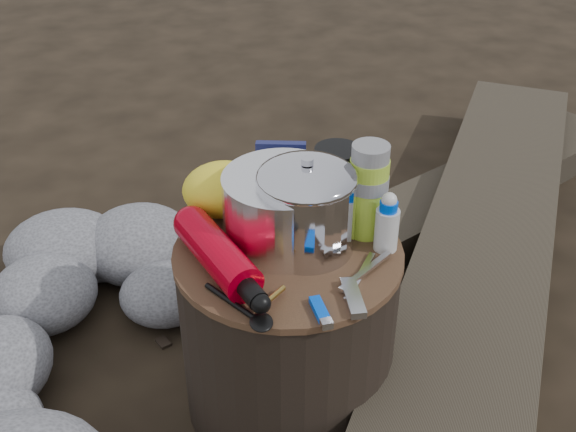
{
  "coord_description": "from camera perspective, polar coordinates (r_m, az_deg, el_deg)",
  "views": [
    {
      "loc": [
        -0.15,
        -1.07,
        1.19
      ],
      "look_at": [
        0.0,
        0.0,
        0.48
      ],
      "focal_mm": 43.69,
      "sensor_mm": 36.0,
      "label": 1
    }
  ],
  "objects": [
    {
      "name": "squeeze_bottle",
      "position": [
        1.32,
        8.06,
        -0.7
      ],
      "size": [
        0.05,
        0.05,
        0.11
      ],
      "primitive_type": "cylinder",
      "color": "silver",
      "rests_on": "stump"
    },
    {
      "name": "lighter",
      "position": [
        1.19,
        2.58,
        -7.57
      ],
      "size": [
        0.03,
        0.08,
        0.01
      ],
      "primitive_type": "cube",
      "rotation": [
        0.0,
        0.0,
        0.14
      ],
      "color": "#0048E7",
      "rests_on": "stump"
    },
    {
      "name": "rock_ring",
      "position": [
        1.63,
        -16.27,
        -10.34
      ],
      "size": [
        0.46,
        1.01,
        0.2
      ],
      "primitive_type": null,
      "color": "slate",
      "rests_on": "ground"
    },
    {
      "name": "stuff_sack",
      "position": [
        1.42,
        -5.3,
        2.16
      ],
      "size": [
        0.16,
        0.13,
        0.11
      ],
      "primitive_type": "ellipsoid",
      "color": "yellow",
      "rests_on": "stump"
    },
    {
      "name": "log_small",
      "position": [
        2.31,
        15.58,
        2.48
      ],
      "size": [
        1.14,
        0.78,
        0.1
      ],
      "primitive_type": "cube",
      "rotation": [
        0.0,
        0.0,
        -1.04
      ],
      "color": "#312A20",
      "rests_on": "ground"
    },
    {
      "name": "travel_mug",
      "position": [
        1.43,
        3.97,
        3.06
      ],
      "size": [
        0.09,
        0.09,
        0.13
      ],
      "primitive_type": "cylinder",
      "color": "black",
      "rests_on": "stump"
    },
    {
      "name": "spork",
      "position": [
        1.21,
        -4.57,
        -7.0
      ],
      "size": [
        0.12,
        0.14,
        0.01
      ],
      "primitive_type": null,
      "rotation": [
        0.0,
        0.0,
        0.65
      ],
      "color": "black",
      "rests_on": "stump"
    },
    {
      "name": "foil_windscreen",
      "position": [
        1.32,
        -0.39,
        0.59
      ],
      "size": [
        0.23,
        0.23,
        0.14
      ],
      "primitive_type": "cylinder",
      "color": "white",
      "rests_on": "stump"
    },
    {
      "name": "thermos",
      "position": [
        1.34,
        6.54,
        2.07
      ],
      "size": [
        0.08,
        0.08,
        0.19
      ],
      "primitive_type": "cylinder",
      "color": "#A4CC31",
      "rests_on": "stump"
    },
    {
      "name": "stump",
      "position": [
        1.46,
        -0.0,
        -9.2
      ],
      "size": [
        0.44,
        0.44,
        0.4
      ],
      "primitive_type": "cylinder",
      "color": "black",
      "rests_on": "ground"
    },
    {
      "name": "multitool",
      "position": [
        1.22,
        5.31,
        -6.63
      ],
      "size": [
        0.03,
        0.1,
        0.01
      ],
      "primitive_type": "cube",
      "rotation": [
        0.0,
        0.0,
        -0.0
      ],
      "color": "#BBBBC1",
      "rests_on": "stump"
    },
    {
      "name": "ground",
      "position": [
        1.6,
        -0.0,
        -14.52
      ],
      "size": [
        60.0,
        60.0,
        0.0
      ],
      "primitive_type": "plane",
      "color": "black",
      "rests_on": "ground"
    },
    {
      "name": "fuel_bottle",
      "position": [
        1.27,
        -5.78,
        -3.05
      ],
      "size": [
        0.18,
        0.3,
        0.07
      ],
      "primitive_type": null,
      "rotation": [
        0.0,
        0.0,
        0.4
      ],
      "color": "#B40015",
      "rests_on": "stump"
    },
    {
      "name": "food_pouch",
      "position": [
        1.45,
        -0.59,
        3.57
      ],
      "size": [
        0.11,
        0.04,
        0.13
      ],
      "primitive_type": "cube",
      "rotation": [
        0.0,
        0.0,
        -0.18
      ],
      "color": "#15194C",
      "rests_on": "stump"
    },
    {
      "name": "pot_grabber",
      "position": [
        1.27,
        5.89,
        -4.78
      ],
      "size": [
        0.12,
        0.14,
        0.01
      ],
      "primitive_type": null,
      "rotation": [
        0.0,
        0.0,
        -0.7
      ],
      "color": "#BBBBC1",
      "rests_on": "stump"
    },
    {
      "name": "log_main",
      "position": [
        1.97,
        15.81,
        -2.33
      ],
      "size": [
        1.2,
        1.85,
        0.16
      ],
      "primitive_type": "cube",
      "rotation": [
        0.0,
        0.0,
        -0.49
      ],
      "color": "#312A20",
      "rests_on": "ground"
    },
    {
      "name": "camping_pot",
      "position": [
        1.29,
        1.52,
        0.77
      ],
      "size": [
        0.18,
        0.18,
        0.18
      ],
      "primitive_type": "cylinder",
      "color": "silver",
      "rests_on": "stump"
    }
  ]
}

